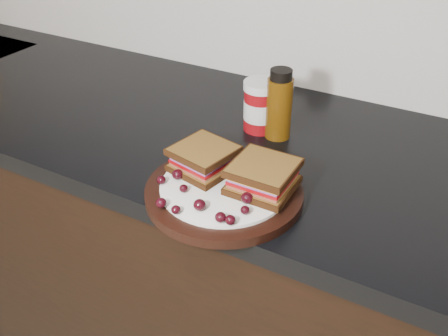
% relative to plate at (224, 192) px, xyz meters
% --- Properties ---
extents(base_cabinets, '(3.96, 0.58, 0.86)m').
position_rel_plate_xyz_m(base_cabinets, '(-0.10, 0.21, -0.48)').
color(base_cabinets, black).
rests_on(base_cabinets, ground_plane).
extents(countertop, '(3.98, 0.60, 0.04)m').
position_rel_plate_xyz_m(countertop, '(-0.10, 0.21, -0.03)').
color(countertop, black).
rests_on(countertop, base_cabinets).
extents(plate, '(0.28, 0.28, 0.02)m').
position_rel_plate_xyz_m(plate, '(0.00, 0.00, 0.00)').
color(plate, black).
rests_on(plate, countertop).
extents(sandwich_left, '(0.12, 0.12, 0.05)m').
position_rel_plate_xyz_m(sandwich_left, '(-0.06, 0.03, 0.04)').
color(sandwich_left, brown).
rests_on(sandwich_left, plate).
extents(sandwich_right, '(0.11, 0.11, 0.05)m').
position_rel_plate_xyz_m(sandwich_right, '(0.06, 0.03, 0.04)').
color(sandwich_right, brown).
rests_on(sandwich_right, plate).
extents(grape_0, '(0.02, 0.02, 0.02)m').
position_rel_plate_xyz_m(grape_0, '(-0.10, -0.05, 0.02)').
color(grape_0, black).
rests_on(grape_0, plate).
extents(grape_1, '(0.02, 0.02, 0.01)m').
position_rel_plate_xyz_m(grape_1, '(-0.05, -0.05, 0.02)').
color(grape_1, black).
rests_on(grape_1, plate).
extents(grape_2, '(0.02, 0.02, 0.02)m').
position_rel_plate_xyz_m(grape_2, '(-0.06, -0.10, 0.02)').
color(grape_2, black).
rests_on(grape_2, plate).
extents(grape_3, '(0.02, 0.02, 0.01)m').
position_rel_plate_xyz_m(grape_3, '(-0.03, -0.11, 0.02)').
color(grape_3, black).
rests_on(grape_3, plate).
extents(grape_4, '(0.02, 0.02, 0.02)m').
position_rel_plate_xyz_m(grape_4, '(-0.00, -0.08, 0.02)').
color(grape_4, black).
rests_on(grape_4, plate).
extents(grape_5, '(0.01, 0.01, 0.01)m').
position_rel_plate_xyz_m(grape_5, '(0.00, -0.08, 0.02)').
color(grape_5, black).
rests_on(grape_5, plate).
extents(grape_6, '(0.02, 0.02, 0.02)m').
position_rel_plate_xyz_m(grape_6, '(0.04, -0.09, 0.02)').
color(grape_6, black).
rests_on(grape_6, plate).
extents(grape_7, '(0.02, 0.02, 0.02)m').
position_rel_plate_xyz_m(grape_7, '(0.06, -0.09, 0.02)').
color(grape_7, black).
rests_on(grape_7, plate).
extents(grape_8, '(0.02, 0.02, 0.01)m').
position_rel_plate_xyz_m(grape_8, '(0.07, -0.05, 0.02)').
color(grape_8, black).
rests_on(grape_8, plate).
extents(grape_9, '(0.02, 0.02, 0.02)m').
position_rel_plate_xyz_m(grape_9, '(0.06, -0.03, 0.02)').
color(grape_9, black).
rests_on(grape_9, plate).
extents(grape_10, '(0.02, 0.02, 0.02)m').
position_rel_plate_xyz_m(grape_10, '(0.08, -0.00, 0.02)').
color(grape_10, black).
rests_on(grape_10, plate).
extents(grape_11, '(0.02, 0.02, 0.02)m').
position_rel_plate_xyz_m(grape_11, '(0.06, 0.01, 0.02)').
color(grape_11, black).
rests_on(grape_11, plate).
extents(grape_12, '(0.02, 0.02, 0.02)m').
position_rel_plate_xyz_m(grape_12, '(0.07, 0.03, 0.02)').
color(grape_12, black).
rests_on(grape_12, plate).
extents(grape_13, '(0.02, 0.02, 0.01)m').
position_rel_plate_xyz_m(grape_13, '(-0.05, 0.06, 0.02)').
color(grape_13, black).
rests_on(grape_13, plate).
extents(grape_14, '(0.02, 0.02, 0.02)m').
position_rel_plate_xyz_m(grape_14, '(-0.08, 0.03, 0.02)').
color(grape_14, black).
rests_on(grape_14, plate).
extents(grape_15, '(0.02, 0.02, 0.02)m').
position_rel_plate_xyz_m(grape_15, '(-0.05, 0.02, 0.02)').
color(grape_15, black).
rests_on(grape_15, plate).
extents(grape_16, '(0.02, 0.02, 0.02)m').
position_rel_plate_xyz_m(grape_16, '(-0.08, -0.02, 0.02)').
color(grape_16, black).
rests_on(grape_16, plate).
extents(grape_17, '(0.02, 0.02, 0.02)m').
position_rel_plate_xyz_m(grape_17, '(-0.04, 0.04, 0.02)').
color(grape_17, black).
rests_on(grape_17, plate).
extents(grape_18, '(0.02, 0.02, 0.02)m').
position_rel_plate_xyz_m(grape_18, '(-0.08, 0.03, 0.02)').
color(grape_18, black).
rests_on(grape_18, plate).
extents(grape_19, '(0.02, 0.02, 0.02)m').
position_rel_plate_xyz_m(grape_19, '(-0.09, 0.02, 0.02)').
color(grape_19, black).
rests_on(grape_19, plate).
extents(condiment_jar, '(0.09, 0.09, 0.11)m').
position_rel_plate_xyz_m(condiment_jar, '(-0.05, 0.26, 0.05)').
color(condiment_jar, maroon).
rests_on(condiment_jar, countertop).
extents(oil_bottle, '(0.07, 0.07, 0.15)m').
position_rel_plate_xyz_m(oil_bottle, '(-0.01, 0.25, 0.07)').
color(oil_bottle, '#4D2D07').
rests_on(oil_bottle, countertop).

